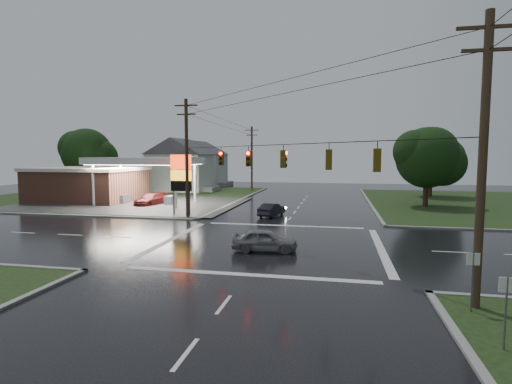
% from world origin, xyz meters
% --- Properties ---
extents(ground, '(120.00, 120.00, 0.00)m').
position_xyz_m(ground, '(0.00, 0.00, 0.00)').
color(ground, black).
rests_on(ground, ground).
extents(grass_nw, '(36.00, 36.00, 0.08)m').
position_xyz_m(grass_nw, '(-26.00, 26.00, 0.04)').
color(grass_nw, black).
rests_on(grass_nw, ground).
extents(gas_station, '(26.20, 18.00, 5.60)m').
position_xyz_m(gas_station, '(-25.68, 19.70, 2.55)').
color(gas_station, '#2D2D2D').
rests_on(gas_station, ground).
extents(pylon_sign, '(2.00, 0.35, 6.00)m').
position_xyz_m(pylon_sign, '(-10.50, 10.50, 4.01)').
color(pylon_sign, '#59595E').
rests_on(pylon_sign, ground).
extents(utility_pole_nw, '(2.20, 0.32, 11.00)m').
position_xyz_m(utility_pole_nw, '(-9.50, 9.50, 5.72)').
color(utility_pole_nw, '#382619').
rests_on(utility_pole_nw, ground).
extents(utility_pole_se, '(2.20, 0.32, 11.00)m').
position_xyz_m(utility_pole_se, '(9.50, -9.50, 5.72)').
color(utility_pole_se, '#382619').
rests_on(utility_pole_se, ground).
extents(utility_pole_n, '(2.20, 0.32, 10.50)m').
position_xyz_m(utility_pole_n, '(-9.50, 38.00, 5.47)').
color(utility_pole_n, '#382619').
rests_on(utility_pole_n, ground).
extents(traffic_signals, '(26.87, 26.87, 1.47)m').
position_xyz_m(traffic_signals, '(0.02, -0.02, 6.48)').
color(traffic_signals, black).
rests_on(traffic_signals, ground).
extents(house_near, '(11.05, 8.48, 8.60)m').
position_xyz_m(house_near, '(-20.95, 36.00, 4.41)').
color(house_near, silver).
rests_on(house_near, ground).
extents(house_far, '(11.05, 8.48, 8.60)m').
position_xyz_m(house_far, '(-21.95, 48.00, 4.41)').
color(house_far, silver).
rests_on(house_far, ground).
extents(tree_nw_behind, '(8.93, 7.60, 10.00)m').
position_xyz_m(tree_nw_behind, '(-33.84, 29.99, 6.18)').
color(tree_nw_behind, black).
rests_on(tree_nw_behind, ground).
extents(tree_ne_near, '(7.99, 6.80, 8.98)m').
position_xyz_m(tree_ne_near, '(14.14, 21.99, 5.56)').
color(tree_ne_near, black).
rests_on(tree_ne_near, ground).
extents(tree_ne_far, '(8.46, 7.20, 9.80)m').
position_xyz_m(tree_ne_far, '(17.15, 33.99, 6.18)').
color(tree_ne_far, black).
rests_on(tree_ne_far, ground).
extents(car_north, '(2.25, 4.05, 1.27)m').
position_xyz_m(car_north, '(-1.89, 11.94, 0.63)').
color(car_north, black).
rests_on(car_north, ground).
extents(car_crossing, '(4.15, 2.07, 1.36)m').
position_xyz_m(car_crossing, '(-0.01, -2.03, 0.68)').
color(car_crossing, gray).
rests_on(car_crossing, ground).
extents(car_pump, '(2.91, 5.17, 1.41)m').
position_xyz_m(car_pump, '(-17.18, 17.52, 0.71)').
color(car_pump, '#4D1111').
rests_on(car_pump, ground).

